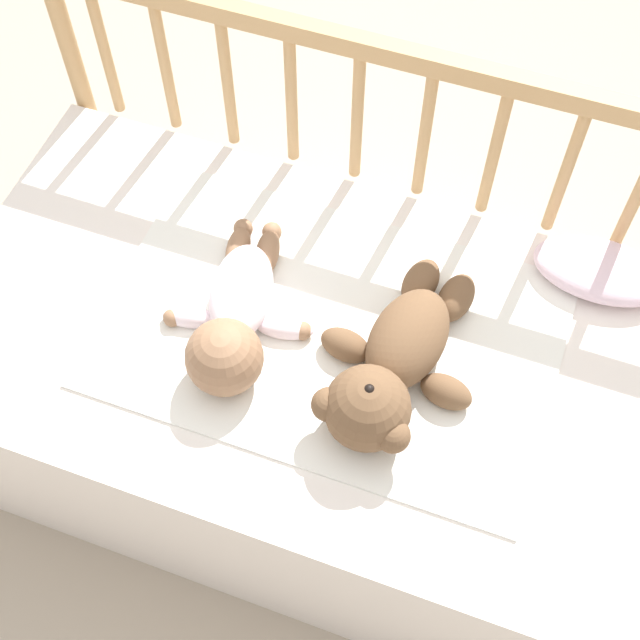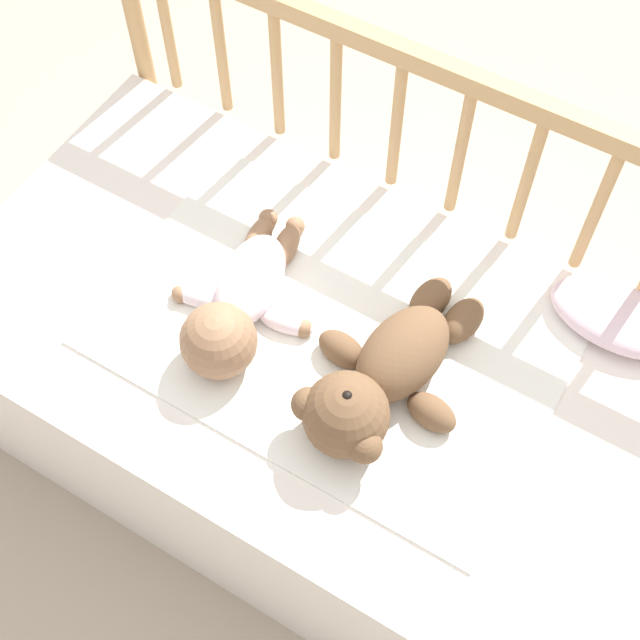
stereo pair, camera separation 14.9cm
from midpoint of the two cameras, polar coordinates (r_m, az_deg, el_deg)
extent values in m
plane|color=tan|center=(1.94, -2.28, -8.24)|extent=(12.00, 12.00, 0.00)
cube|color=white|center=(1.74, -2.54, -5.31)|extent=(1.34, 0.72, 0.45)
cylinder|color=tan|center=(2.02, -16.57, 12.11)|extent=(0.04, 0.04, 0.79)
cube|color=tan|center=(1.51, 2.09, 16.46)|extent=(1.31, 0.03, 0.04)
cylinder|color=tan|center=(1.84, -15.97, 16.05)|extent=(0.02, 0.02, 0.30)
cylinder|color=tan|center=(1.78, -12.33, 15.36)|extent=(0.02, 0.02, 0.30)
cylinder|color=tan|center=(1.72, -8.48, 14.57)|extent=(0.02, 0.02, 0.30)
cylinder|color=tan|center=(1.68, -4.44, 13.66)|extent=(0.02, 0.02, 0.30)
cylinder|color=tan|center=(1.65, -0.25, 12.64)|extent=(0.02, 0.02, 0.30)
cylinder|color=tan|center=(1.62, 4.07, 11.51)|extent=(0.02, 0.02, 0.30)
cylinder|color=tan|center=(1.60, 8.46, 10.29)|extent=(0.02, 0.02, 0.30)
cylinder|color=tan|center=(1.60, 12.88, 8.99)|extent=(0.02, 0.02, 0.30)
cylinder|color=tan|center=(1.60, 17.27, 7.64)|extent=(0.02, 0.02, 0.30)
cube|color=white|center=(1.54, -2.09, -0.95)|extent=(0.78, 0.51, 0.01)
ellipsoid|color=brown|center=(1.48, 2.79, -1.46)|extent=(0.15, 0.22, 0.11)
sphere|color=brown|center=(1.40, 0.00, -5.94)|extent=(0.14, 0.14, 0.14)
sphere|color=beige|center=(1.37, 0.01, -5.25)|extent=(0.06, 0.06, 0.06)
sphere|color=black|center=(1.34, 0.01, -4.79)|extent=(0.02, 0.02, 0.02)
sphere|color=brown|center=(1.38, 1.59, -7.68)|extent=(0.06, 0.06, 0.06)
sphere|color=brown|center=(1.40, -2.50, -5.69)|extent=(0.06, 0.06, 0.06)
ellipsoid|color=brown|center=(1.47, 5.21, -4.84)|extent=(0.10, 0.07, 0.05)
ellipsoid|color=brown|center=(1.50, -1.19, -1.86)|extent=(0.10, 0.07, 0.05)
ellipsoid|color=brown|center=(1.56, 6.01, 1.20)|extent=(0.07, 0.11, 0.06)
ellipsoid|color=brown|center=(1.57, 3.77, 2.19)|extent=(0.07, 0.11, 0.06)
ellipsoid|color=white|center=(1.55, -7.79, 1.56)|extent=(0.15, 0.21, 0.08)
sphere|color=#936B4C|center=(1.47, -9.05, -2.62)|extent=(0.13, 0.13, 0.13)
ellipsoid|color=white|center=(1.53, -5.03, -0.77)|extent=(0.11, 0.06, 0.04)
ellipsoid|color=white|center=(1.57, -11.03, -0.04)|extent=(0.11, 0.06, 0.04)
sphere|color=#936B4C|center=(1.53, -3.96, -1.07)|extent=(0.03, 0.03, 0.03)
sphere|color=#936B4C|center=(1.57, -12.11, -0.06)|extent=(0.03, 0.03, 0.03)
ellipsoid|color=#936B4C|center=(1.62, -6.02, 4.10)|extent=(0.06, 0.11, 0.04)
ellipsoid|color=#936B4C|center=(1.63, -7.88, 4.29)|extent=(0.06, 0.11, 0.04)
sphere|color=#936B4C|center=(1.65, -5.69, 5.45)|extent=(0.04, 0.04, 0.04)
sphere|color=#936B4C|center=(1.66, -7.51, 5.63)|extent=(0.04, 0.04, 0.04)
ellipsoid|color=silver|center=(1.64, 15.03, 2.88)|extent=(0.24, 0.14, 0.06)
camera|label=1|loc=(0.07, -92.87, -4.71)|focal=50.00mm
camera|label=2|loc=(0.07, 87.13, 4.71)|focal=50.00mm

